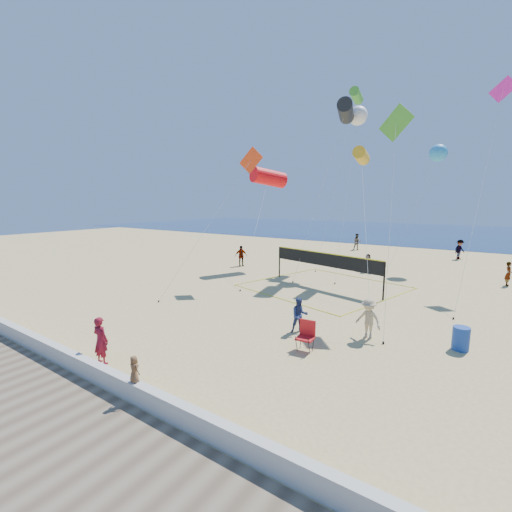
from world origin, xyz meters
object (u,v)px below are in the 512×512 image
Objects in this scene: camp_chair at (306,334)px; trash_barrel at (461,338)px; woman at (101,340)px; volleyball_net at (325,264)px.

trash_barrel is (4.91, 3.37, -0.21)m from camp_chair.
volleyball_net is (2.11, 14.68, 0.73)m from woman.
woman reaches higher than trash_barrel.
woman is at bearing -83.43° from volleyball_net.
camp_chair is 1.42× the size of trash_barrel.
volleyball_net reaches higher than woman.
trash_barrel is at bearing -22.37° from volleyball_net.
volleyball_net is (-3.37, 9.64, 0.92)m from camp_chair.
volleyball_net is at bearing 103.80° from camp_chair.
trash_barrel is 10.44m from volleyball_net.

